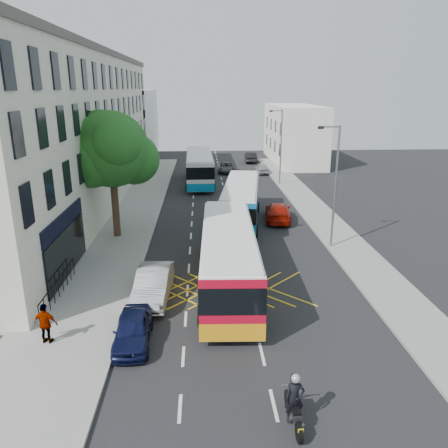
{
  "coord_description": "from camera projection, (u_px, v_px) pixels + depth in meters",
  "views": [
    {
      "loc": [
        -2.34,
        -15.27,
        10.37
      ],
      "look_at": [
        -0.99,
        10.79,
        2.2
      ],
      "focal_mm": 35.0,
      "sensor_mm": 36.0,
      "label": 1
    }
  ],
  "objects": [
    {
      "name": "lamp_near",
      "position": [
        334.0,
        181.0,
        28.13
      ],
      "size": [
        1.45,
        0.15,
        8.0
      ],
      "color": "slate",
      "rests_on": "pavement_right"
    },
    {
      "name": "motorbike",
      "position": [
        294.0,
        401.0,
        13.8
      ],
      "size": [
        0.64,
        2.13,
        1.89
      ],
      "rotation": [
        0.0,
        0.0,
        0.04
      ],
      "color": "black",
      "rests_on": "ground"
    },
    {
      "name": "lamp_far",
      "position": [
        280.0,
        143.0,
        47.19
      ],
      "size": [
        1.45,
        0.15,
        8.0
      ],
      "color": "slate",
      "rests_on": "pavement_right"
    },
    {
      "name": "pavement_right",
      "position": [
        335.0,
        233.0,
        32.41
      ],
      "size": [
        3.0,
        70.0,
        0.15
      ],
      "primitive_type": "cube",
      "color": "gray",
      "rests_on": "ground"
    },
    {
      "name": "pavement_left",
      "position": [
        118.0,
        236.0,
        31.62
      ],
      "size": [
        5.0,
        70.0,
        0.15
      ],
      "primitive_type": "cube",
      "color": "gray",
      "rests_on": "ground"
    },
    {
      "name": "parked_car_silver",
      "position": [
        153.0,
        284.0,
        22.27
      ],
      "size": [
        1.88,
        4.8,
        1.56
      ],
      "primitive_type": "imported",
      "rotation": [
        0.0,
        0.0,
        -0.05
      ],
      "color": "#93959A",
      "rests_on": "ground"
    },
    {
      "name": "street_tree",
      "position": [
        111.0,
        150.0,
        29.73
      ],
      "size": [
        6.3,
        5.7,
        8.8
      ],
      "color": "#382619",
      "rests_on": "pavement_left"
    },
    {
      "name": "distant_car_dark",
      "position": [
        250.0,
        157.0,
        63.33
      ],
      "size": [
        1.7,
        4.53,
        1.48
      ],
      "primitive_type": "imported",
      "rotation": [
        0.0,
        0.0,
        3.11
      ],
      "color": "black",
      "rests_on": "ground"
    },
    {
      "name": "railings",
      "position": [
        58.0,
        287.0,
        22.12
      ],
      "size": [
        0.08,
        5.6,
        1.14
      ],
      "primitive_type": null,
      "color": "black",
      "rests_on": "pavement_left"
    },
    {
      "name": "parked_car_blue",
      "position": [
        133.0,
        329.0,
        18.36
      ],
      "size": [
        1.64,
        3.79,
        1.27
      ],
      "primitive_type": "imported",
      "rotation": [
        0.0,
        0.0,
        0.04
      ],
      "color": "#0D1135",
      "rests_on": "ground"
    },
    {
      "name": "ground",
      "position": [
        262.0,
        354.0,
        17.76
      ],
      "size": [
        120.0,
        120.0,
        0.0
      ],
      "primitive_type": "plane",
      "color": "black",
      "rests_on": "ground"
    },
    {
      "name": "distant_car_silver",
      "position": [
        261.0,
        168.0,
        55.09
      ],
      "size": [
        1.77,
        3.92,
        1.31
      ],
      "primitive_type": "imported",
      "rotation": [
        0.0,
        0.0,
        3.2
      ],
      "color": "#93969A",
      "rests_on": "ground"
    },
    {
      "name": "bus_far",
      "position": [
        200.0,
        167.0,
        48.93
      ],
      "size": [
        3.23,
        12.26,
        3.43
      ],
      "rotation": [
        0.0,
        0.0,
        0.02
      ],
      "color": "silver",
      "rests_on": "ground"
    },
    {
      "name": "red_hatchback",
      "position": [
        278.0,
        212.0,
        35.47
      ],
      "size": [
        2.65,
        5.16,
        1.43
      ],
      "primitive_type": "imported",
      "rotation": [
        0.0,
        0.0,
        3.01
      ],
      "color": "#A61407",
      "rests_on": "ground"
    },
    {
      "name": "terrace_far",
      "position": [
        126.0,
        124.0,
        68.0
      ],
      "size": [
        8.0,
        20.0,
        10.0
      ],
      "primitive_type": "cube",
      "color": "silver",
      "rests_on": "ground"
    },
    {
      "name": "building_right",
      "position": [
        294.0,
        134.0,
        62.86
      ],
      "size": [
        6.0,
        18.0,
        8.0
      ],
      "primitive_type": "cube",
      "color": "silver",
      "rests_on": "ground"
    },
    {
      "name": "distant_car_grey",
      "position": [
        227.0,
        167.0,
        55.74
      ],
      "size": [
        2.26,
        4.59,
        1.25
      ],
      "primitive_type": "imported",
      "rotation": [
        0.0,
        0.0,
        -0.04
      ],
      "color": "#3E4145",
      "rests_on": "ground"
    },
    {
      "name": "bus_near",
      "position": [
        228.0,
        257.0,
        23.14
      ],
      "size": [
        3.25,
        11.96,
        3.34
      ],
      "rotation": [
        0.0,
        0.0,
        -0.03
      ],
      "color": "silver",
      "rests_on": "ground"
    },
    {
      "name": "bus_mid",
      "position": [
        241.0,
        202.0,
        34.72
      ],
      "size": [
        4.17,
        11.57,
        3.18
      ],
      "rotation": [
        0.0,
        0.0,
        -0.14
      ],
      "color": "silver",
      "rests_on": "ground"
    },
    {
      "name": "terrace_main",
      "position": [
        69.0,
        131.0,
        38.39
      ],
      "size": [
        8.3,
        45.0,
        13.5
      ],
      "color": "beige",
      "rests_on": "ground"
    },
    {
      "name": "pedestrian_far",
      "position": [
        46.0,
        324.0,
        18.05
      ],
      "size": [
        1.1,
        0.61,
        1.77
      ],
      "primitive_type": "imported",
      "rotation": [
        0.0,
        0.0,
        2.96
      ],
      "color": "gray",
      "rests_on": "pavement_left"
    }
  ]
}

